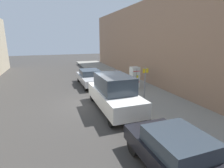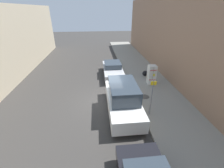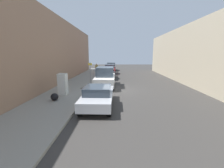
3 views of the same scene
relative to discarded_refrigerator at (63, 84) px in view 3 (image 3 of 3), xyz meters
The scene contains 14 objects.
ground_plane 5.17m from the discarded_refrigerator, 28.30° to the left, with size 80.00×80.00×0.00m, color #383533.
sidewalk_slab 2.58m from the discarded_refrigerator, 88.38° to the left, with size 3.90×44.00×0.13m, color gray.
building_facade_near 4.72m from the discarded_refrigerator, 140.89° to the left, with size 2.14×39.60×7.61m, color #937056.
building_facade_across 13.49m from the discarded_refrigerator, 10.42° to the left, with size 1.59×37.40×6.76m, color beige.
discarded_refrigerator is the anchor object (origin of this frame).
manhole_cover 2.70m from the discarded_refrigerator, 61.29° to the left, with size 0.70×0.70×0.02m, color #47443F.
street_sign_post 4.64m from the discarded_refrigerator, 70.26° to the left, with size 0.36×0.07×2.45m.
trash_bag 1.89m from the discarded_refrigerator, 90.20° to the right, with size 0.54×0.54×0.54m, color black.
pedestrian_walking_far 13.82m from the discarded_refrigerator, 85.87° to the left, with size 0.52×0.24×1.79m.
parked_sedan_silver 4.13m from the discarded_refrigerator, 37.59° to the right, with size 1.89×4.66×1.40m.
parked_van_white 4.96m from the discarded_refrigerator, 48.92° to the left, with size 1.96×5.08×2.13m.
parked_sedan_dark 10.04m from the discarded_refrigerator, 71.03° to the left, with size 1.85×4.39×1.42m.
parked_suv_red 15.28m from the discarded_refrigerator, 77.67° to the left, with size 1.89×4.53×1.75m.
parked_suv_gray 21.11m from the discarded_refrigerator, 81.11° to the left, with size 1.94×4.82×1.76m.
Camera 3 is at (0.03, -14.49, 3.39)m, focal length 24.00 mm.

